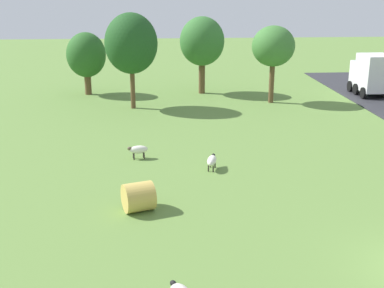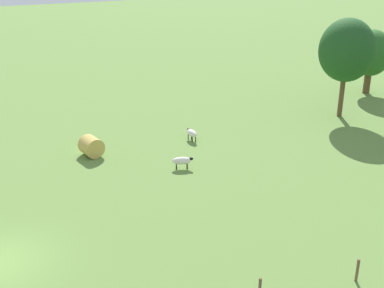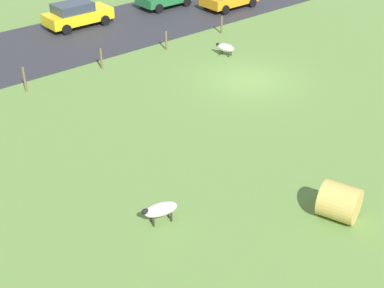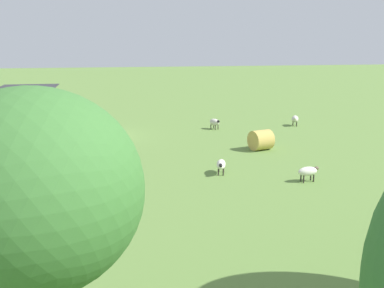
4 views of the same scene
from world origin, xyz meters
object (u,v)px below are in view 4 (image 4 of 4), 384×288
object	(u,v)px
sheep_1	(308,171)
sheep_0	(221,165)
tree_0	(34,194)
hay_bale_0	(261,140)
sheep_3	(295,119)
sheep_4	(57,128)
sheep_2	(215,122)

from	to	relation	value
sheep_1	sheep_0	bearing A→B (deg)	-27.22
sheep_1	tree_0	world-z (taller)	tree_0
sheep_0	tree_0	size ratio (longest dim) A/B	0.21
sheep_0	hay_bale_0	distance (m)	6.03
sheep_1	hay_bale_0	size ratio (longest dim) A/B	0.93
sheep_1	sheep_3	distance (m)	15.03
sheep_4	hay_bale_0	size ratio (longest dim) A/B	0.94
sheep_2	tree_0	world-z (taller)	tree_0
sheep_0	sheep_2	world-z (taller)	sheep_2
sheep_0	tree_0	bearing A→B (deg)	66.75
sheep_3	tree_0	size ratio (longest dim) A/B	0.19
sheep_3	sheep_4	size ratio (longest dim) A/B	1.00
sheep_2	sheep_4	world-z (taller)	sheep_2
sheep_0	sheep_2	distance (m)	12.04
sheep_2	tree_0	bearing A→B (deg)	71.98
sheep_3	sheep_4	distance (m)	18.54
sheep_0	sheep_1	bearing A→B (deg)	152.78
sheep_4	hay_bale_0	world-z (taller)	hay_bale_0
sheep_2	sheep_3	bearing A→B (deg)	-177.24
sheep_1	sheep_4	distance (m)	19.49
sheep_0	hay_bale_0	xyz separation A→B (m)	(-3.70, -4.77, 0.13)
sheep_2	sheep_4	bearing A→B (deg)	-0.89
sheep_1	hay_bale_0	bearing A→B (deg)	-88.08
sheep_3	sheep_4	xyz separation A→B (m)	(18.54, 0.14, -0.10)
sheep_0	sheep_1	xyz separation A→B (m)	(-3.92, 2.02, 0.02)
sheep_0	hay_bale_0	world-z (taller)	hay_bale_0
sheep_0	tree_0	distance (m)	17.32
sheep_1	sheep_4	size ratio (longest dim) A/B	0.99
tree_0	sheep_2	bearing A→B (deg)	-108.02
sheep_3	tree_0	bearing A→B (deg)	60.58
sheep_2	sheep_4	distance (m)	11.85
sheep_0	sheep_3	size ratio (longest dim) A/B	1.10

